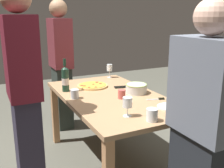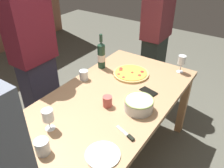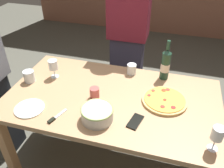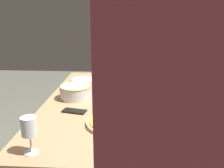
# 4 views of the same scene
# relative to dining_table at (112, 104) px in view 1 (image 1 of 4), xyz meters

# --- Properties ---
(ground_plane) EXTENTS (8.00, 8.00, 0.00)m
(ground_plane) POSITION_rel_dining_table_xyz_m (0.00, 0.00, -0.66)
(ground_plane) COLOR #55554A
(dining_table) EXTENTS (1.60, 0.90, 0.75)m
(dining_table) POSITION_rel_dining_table_xyz_m (0.00, 0.00, 0.00)
(dining_table) COLOR tan
(dining_table) RESTS_ON ground
(pizza) EXTENTS (0.33, 0.33, 0.03)m
(pizza) POSITION_rel_dining_table_xyz_m (0.39, 0.05, 0.11)
(pizza) COLOR #DCB26A
(pizza) RESTS_ON dining_table
(serving_bowl) EXTENTS (0.22, 0.22, 0.09)m
(serving_bowl) POSITION_rel_dining_table_xyz_m (-0.03, -0.26, 0.14)
(serving_bowl) COLOR silver
(serving_bowl) RESTS_ON dining_table
(wine_bottle) EXTENTS (0.07, 0.07, 0.34)m
(wine_bottle) POSITION_rel_dining_table_xyz_m (0.35, 0.36, 0.23)
(wine_bottle) COLOR #1E3E2D
(wine_bottle) RESTS_ON dining_table
(wine_glass_near_pizza) EXTENTS (0.08, 0.08, 0.16)m
(wine_glass_near_pizza) POSITION_rel_dining_table_xyz_m (-0.54, 0.13, 0.20)
(wine_glass_near_pizza) COLOR white
(wine_glass_near_pizza) RESTS_ON dining_table
(wine_glass_by_bottle) EXTENTS (0.07, 0.07, 0.17)m
(wine_glass_by_bottle) POSITION_rel_dining_table_xyz_m (0.70, -0.31, 0.21)
(wine_glass_by_bottle) COLOR white
(wine_glass_by_bottle) RESTS_ON dining_table
(cup_amber) EXTENTS (0.07, 0.07, 0.08)m
(cup_amber) POSITION_rel_dining_table_xyz_m (-0.12, -0.04, 0.13)
(cup_amber) COLOR #BD524C
(cup_amber) RESTS_ON dining_table
(cup_ceramic) EXTENTS (0.09, 0.09, 0.10)m
(cup_ceramic) POSITION_rel_dining_table_xyz_m (-0.71, 0.01, 0.14)
(cup_ceramic) COLOR white
(cup_ceramic) RESTS_ON dining_table
(cup_spare) EXTENTS (0.08, 0.08, 0.09)m
(cup_spare) POSITION_rel_dining_table_xyz_m (0.07, 0.36, 0.14)
(cup_spare) COLOR white
(cup_spare) RESTS_ON dining_table
(side_plate) EXTENTS (0.21, 0.21, 0.01)m
(side_plate) POSITION_rel_dining_table_xyz_m (-0.52, -0.29, 0.10)
(side_plate) COLOR white
(side_plate) RESTS_ON dining_table
(cell_phone) EXTENTS (0.10, 0.16, 0.01)m
(cell_phone) POSITION_rel_dining_table_xyz_m (0.22, -0.22, 0.10)
(cell_phone) COLOR black
(cell_phone) RESTS_ON dining_table
(pizza_knife) EXTENTS (0.08, 0.17, 0.02)m
(pizza_knife) POSITION_rel_dining_table_xyz_m (-0.30, -0.33, 0.10)
(pizza_knife) COLOR silver
(pizza_knife) RESTS_ON dining_table
(person_host) EXTENTS (0.44, 0.24, 1.62)m
(person_host) POSITION_rel_dining_table_xyz_m (-1.11, -0.09, 0.16)
(person_host) COLOR black
(person_host) RESTS_ON ground
(person_guest_left) EXTENTS (0.38, 0.24, 1.71)m
(person_guest_left) POSITION_rel_dining_table_xyz_m (1.17, 0.18, 0.22)
(person_guest_left) COLOR #29322D
(person_guest_left) RESTS_ON ground
(person_guest_right) EXTENTS (0.39, 0.24, 1.77)m
(person_guest_right) POSITION_rel_dining_table_xyz_m (-0.07, 0.83, 0.25)
(person_guest_right) COLOR #2F2B3E
(person_guest_right) RESTS_ON ground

